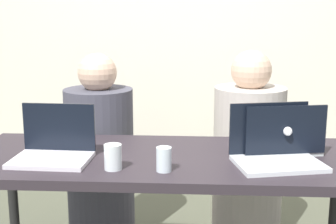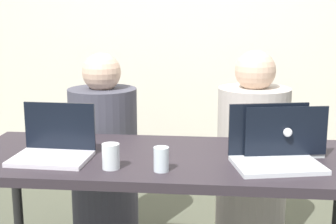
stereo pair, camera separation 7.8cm
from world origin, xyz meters
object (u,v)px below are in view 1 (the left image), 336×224
object	(u,v)px
laptop_front_left	(54,148)
water_glass_left	(113,159)
laptop_back_right	(279,142)
water_glass_center	(165,161)
person_on_right	(248,162)
person_on_left	(100,161)
laptop_front_right	(275,151)

from	to	relation	value
laptop_front_left	water_glass_left	world-z (taller)	laptop_front_left
laptop_back_right	water_glass_center	distance (m)	0.56
person_on_right	laptop_back_right	world-z (taller)	person_on_right
person_on_right	water_glass_center	xyz separation A→B (m)	(-0.41, -0.77, 0.25)
person_on_left	person_on_right	xyz separation A→B (m)	(0.83, 0.00, 0.01)
laptop_back_right	laptop_front_left	distance (m)	0.98
person_on_right	laptop_back_right	bearing A→B (deg)	93.48
person_on_left	water_glass_left	bearing A→B (deg)	98.84
laptop_front_left	laptop_front_right	distance (m)	0.92
person_on_left	water_glass_left	xyz separation A→B (m)	(0.21, -0.76, 0.26)
laptop_front_left	laptop_front_right	world-z (taller)	laptop_front_right
person_on_left	water_glass_left	distance (m)	0.83
laptop_back_right	laptop_front_left	bearing A→B (deg)	-2.15
water_glass_center	water_glass_left	xyz separation A→B (m)	(-0.20, 0.01, 0.00)
person_on_left	laptop_front_left	bearing A→B (deg)	77.99
laptop_back_right	water_glass_center	bearing A→B (deg)	18.27
water_glass_center	laptop_front_left	bearing A→B (deg)	165.30
water_glass_left	water_glass_center	bearing A→B (deg)	-2.80
person_on_right	water_glass_center	distance (m)	0.91
water_glass_left	laptop_front_left	bearing A→B (deg)	157.04
laptop_front_right	water_glass_center	bearing A→B (deg)	-175.88
person_on_right	laptop_front_left	xyz separation A→B (m)	(-0.89, -0.64, 0.25)
laptop_back_right	laptop_front_right	size ratio (longest dim) A/B	1.00
person_on_right	laptop_front_left	world-z (taller)	person_on_right
laptop_back_right	laptop_front_left	xyz separation A→B (m)	(-0.96, -0.15, -0.00)
person_on_left	laptop_back_right	world-z (taller)	person_on_left
laptop_front_right	water_glass_left	bearing A→B (deg)	178.18
person_on_left	water_glass_center	size ratio (longest dim) A/B	11.32
laptop_front_left	water_glass_left	size ratio (longest dim) A/B	3.22
person_on_left	person_on_right	world-z (taller)	person_on_right
person_on_right	water_glass_left	size ratio (longest dim) A/B	10.98
laptop_back_right	water_glass_left	distance (m)	0.74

